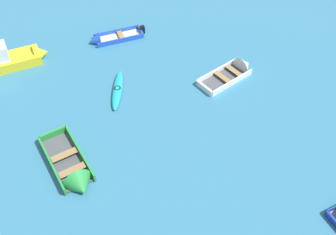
% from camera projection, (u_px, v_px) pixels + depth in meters
% --- Properties ---
extents(rowboat_white_midfield_right, '(3.98, 3.65, 1.37)m').
position_uv_depth(rowboat_white_midfield_right, '(237.00, 70.00, 25.85)').
color(rowboat_white_midfield_right, '#4C4C51').
rests_on(rowboat_white_midfield_right, ground_plane).
extents(motor_launch_yellow_near_camera, '(5.21, 3.48, 2.05)m').
position_uv_depth(motor_launch_yellow_near_camera, '(10.00, 59.00, 26.07)').
color(motor_launch_yellow_near_camera, yellow).
rests_on(motor_launch_yellow_near_camera, ground_plane).
extents(kayak_turquoise_far_back, '(0.63, 3.57, 0.34)m').
position_uv_depth(kayak_turquoise_far_back, '(117.00, 90.00, 24.61)').
color(kayak_turquoise_far_back, teal).
rests_on(kayak_turquoise_far_back, ground_plane).
extents(rowboat_blue_cluster_outer, '(4.10, 2.55, 1.12)m').
position_uv_depth(rowboat_blue_cluster_outer, '(106.00, 39.00, 28.20)').
color(rowboat_blue_cluster_outer, beige).
rests_on(rowboat_blue_cluster_outer, ground_plane).
extents(rowboat_green_cluster_inner, '(3.78, 4.67, 1.52)m').
position_uv_depth(rowboat_green_cluster_inner, '(74.00, 174.00, 20.16)').
color(rowboat_green_cluster_inner, '#4C4C51').
rests_on(rowboat_green_cluster_inner, ground_plane).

